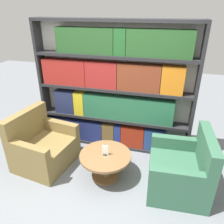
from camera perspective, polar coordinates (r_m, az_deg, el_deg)
name	(u,v)px	position (r m, az deg, el deg)	size (l,w,h in m)	color
ground_plane	(92,188)	(3.48, -5.14, -19.15)	(14.00, 14.00, 0.00)	slate
bookshelf	(113,90)	(3.88, 0.15, 5.84)	(2.77, 0.30, 2.29)	silver
armchair_left	(43,147)	(3.91, -17.57, -8.76)	(0.94, 1.02, 0.93)	olive
armchair_right	(181,171)	(3.42, 17.58, -14.45)	(0.87, 0.96, 0.93)	#336047
coffee_table	(105,161)	(3.45, -1.73, -12.65)	(0.79, 0.79, 0.43)	brown
table_sign	(105,151)	(3.34, -1.77, -10.09)	(0.10, 0.06, 0.16)	black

